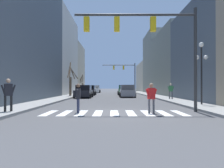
{
  "coord_description": "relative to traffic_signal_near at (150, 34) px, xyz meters",
  "views": [
    {
      "loc": [
        -0.13,
        -12.31,
        1.47
      ],
      "look_at": [
        -0.14,
        28.84,
        1.89
      ],
      "focal_mm": 35.0,
      "sensor_mm": 36.0,
      "label": 1
    }
  ],
  "objects": [
    {
      "name": "ground_plane",
      "position": [
        -2.05,
        -0.32,
        -4.49
      ],
      "size": [
        240.0,
        240.0,
        0.0
      ],
      "primitive_type": "plane",
      "color": "#4C4C4F"
    },
    {
      "name": "sidewalk_left",
      "position": [
        -8.15,
        -0.32,
        -4.42
      ],
      "size": [
        2.27,
        90.0,
        0.15
      ],
      "color": "gray",
      "rests_on": "ground_plane"
    },
    {
      "name": "sidewalk_right",
      "position": [
        4.05,
        -0.32,
        -4.42
      ],
      "size": [
        2.27,
        90.0,
        0.15
      ],
      "color": "gray",
      "rests_on": "ground_plane"
    },
    {
      "name": "building_row_left",
      "position": [
        -12.28,
        18.27,
        2.07
      ],
      "size": [
        6.0,
        50.53,
        13.98
      ],
      "color": "#515B66",
      "rests_on": "ground_plane"
    },
    {
      "name": "building_row_right",
      "position": [
        8.18,
        23.2,
        0.55
      ],
      "size": [
        6.0,
        60.53,
        12.67
      ],
      "color": "tan",
      "rests_on": "ground_plane"
    },
    {
      "name": "crosswalk_stripes",
      "position": [
        -2.05,
        -0.63,
        -4.49
      ],
      "size": [
        7.65,
        2.6,
        0.01
      ],
      "color": "white",
      "rests_on": "ground_plane"
    },
    {
      "name": "traffic_signal_near",
      "position": [
        0.0,
        0.0,
        0.0
      ],
      "size": [
        7.11,
        0.28,
        6.03
      ],
      "color": "#2D2D2D",
      "rests_on": "ground_plane"
    },
    {
      "name": "traffic_signal_far",
      "position": [
        0.66,
        33.38,
        0.12
      ],
      "size": [
        6.96,
        0.28,
        6.35
      ],
      "color": "#2D2D2D",
      "rests_on": "ground_plane"
    },
    {
      "name": "street_lamp_right_corner",
      "position": [
        4.37,
        3.32,
        -1.13
      ],
      "size": [
        0.95,
        0.36,
        4.55
      ],
      "color": "black",
      "rests_on": "sidewalk_right"
    },
    {
      "name": "car_parked_left_mid",
      "position": [
        -5.8,
        15.33,
        -3.73
      ],
      "size": [
        2.17,
        4.82,
        1.62
      ],
      "rotation": [
        0.0,
        0.0,
        1.57
      ],
      "color": "black",
      "rests_on": "ground_plane"
    },
    {
      "name": "car_driving_toward_lane",
      "position": [
        -5.87,
        36.47,
        -3.72
      ],
      "size": [
        2.05,
        4.44,
        1.67
      ],
      "rotation": [
        0.0,
        0.0,
        1.57
      ],
      "color": "white",
      "rests_on": "ground_plane"
    },
    {
      "name": "car_parked_right_near",
      "position": [
        -5.86,
        22.86,
        -3.73
      ],
      "size": [
        2.06,
        4.11,
        1.63
      ],
      "rotation": [
        0.0,
        0.0,
        1.57
      ],
      "color": "black",
      "rests_on": "ground_plane"
    },
    {
      "name": "car_parked_right_far",
      "position": [
        1.75,
        36.19,
        -3.66
      ],
      "size": [
        2.07,
        4.55,
        1.8
      ],
      "rotation": [
        0.0,
        0.0,
        1.57
      ],
      "color": "silver",
      "rests_on": "ground_plane"
    },
    {
      "name": "car_driving_away_lane",
      "position": [
        -0.13,
        24.1,
        -3.71
      ],
      "size": [
        2.2,
        4.33,
        1.67
      ],
      "rotation": [
        0.0,
        0.0,
        1.57
      ],
      "color": "#236B38",
      "rests_on": "ground_plane"
    },
    {
      "name": "car_parked_right_mid",
      "position": [
        -0.14,
        16.91,
        -3.72
      ],
      "size": [
        2.11,
        4.64,
        1.66
      ],
      "rotation": [
        0.0,
        0.0,
        1.57
      ],
      "color": "gray",
      "rests_on": "ground_plane"
    },
    {
      "name": "pedestrian_crossing_street",
      "position": [
        -7.64,
        -1.16,
        -3.32
      ],
      "size": [
        0.66,
        0.49,
        1.72
      ],
      "rotation": [
        0.0,
        0.0,
        3.73
      ],
      "color": "black",
      "rests_on": "sidewalk_left"
    },
    {
      "name": "pedestrian_on_left_sidewalk",
      "position": [
        -0.04,
        -0.76,
        -3.53
      ],
      "size": [
        0.69,
        0.33,
        1.63
      ],
      "rotation": [
        0.0,
        0.0,
        0.36
      ],
      "color": "#4C4C51",
      "rests_on": "ground_plane"
    },
    {
      "name": "pedestrian_near_right_corner",
      "position": [
        -4.05,
        -0.59,
        -3.55
      ],
      "size": [
        0.22,
        0.69,
        1.6
      ],
      "rotation": [
        0.0,
        0.0,
        1.59
      ],
      "color": "#282D47",
      "rests_on": "ground_plane"
    },
    {
      "name": "pedestrian_waiting_at_curb",
      "position": [
        4.09,
        10.63,
        -3.38
      ],
      "size": [
        0.7,
        0.22,
        1.64
      ],
      "rotation": [
        0.0,
        0.0,
        3.13
      ],
      "color": "#4C4C51",
      "rests_on": "sidewalk_right"
    },
    {
      "name": "street_tree_right_near",
      "position": [
        -8.77,
        35.33,
        -2.48
      ],
      "size": [
        1.38,
        2.41,
        3.93
      ],
      "color": "#473828",
      "rests_on": "sidewalk_left"
    },
    {
      "name": "street_tree_left_near",
      "position": [
        -7.99,
        17.9,
        -2.24
      ],
      "size": [
        1.16,
        2.46,
        4.74
      ],
      "color": "brown",
      "rests_on": "sidewalk_left"
    }
  ]
}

